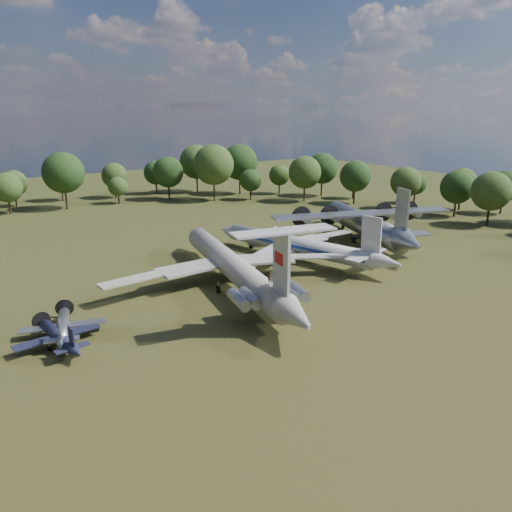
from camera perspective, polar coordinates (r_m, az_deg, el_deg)
ground at (r=76.47m, az=-6.22°, el=-4.06°), size 300.00×300.00×0.00m
il62_airliner at (r=77.51m, az=-2.71°, el=-1.67°), size 50.03×59.55×5.16m
tu104_jet at (r=91.55m, az=4.67°, el=0.91°), size 42.67×49.91×4.26m
an12_transport at (r=106.55m, az=12.25°, el=3.25°), size 51.01×53.80×5.71m
small_prop_west at (r=63.29m, az=-21.60°, el=-8.83°), size 11.51×14.63×1.98m
small_prop_northwest at (r=65.83m, az=-21.15°, el=-7.75°), size 13.33×15.93×2.02m
person_on_il62 at (r=63.67m, az=1.63°, el=-2.51°), size 0.78×0.72×1.78m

